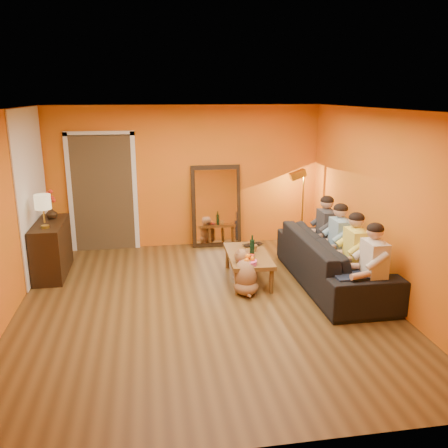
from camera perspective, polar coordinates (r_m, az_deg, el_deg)
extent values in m
cube|color=brown|center=(6.57, -2.34, -9.73)|extent=(5.00, 5.50, 0.00)
cube|color=white|center=(5.95, -2.62, 13.56)|extent=(5.00, 5.50, 0.00)
cube|color=orange|center=(8.81, -4.64, 5.64)|extent=(5.00, 0.00, 2.60)
cube|color=orange|center=(6.88, 18.68, 2.08)|extent=(0.00, 5.50, 2.60)
cube|color=white|center=(8.00, -22.06, 3.55)|extent=(0.02, 1.90, 2.58)
cube|color=#3F2D19|center=(8.94, -14.29, 3.73)|extent=(1.06, 0.30, 2.10)
cube|color=white|center=(8.90, -18.01, 3.39)|extent=(0.08, 0.06, 2.20)
cube|color=white|center=(8.79, -10.64, 3.75)|extent=(0.08, 0.06, 2.20)
cube|color=white|center=(8.68, -14.82, 10.50)|extent=(1.22, 0.06, 0.08)
cube|color=black|center=(8.86, -0.95, 2.19)|extent=(0.92, 0.27, 1.51)
cube|color=white|center=(8.82, -0.91, 2.13)|extent=(0.78, 0.21, 1.35)
cube|color=black|center=(7.97, -20.01, -2.80)|extent=(0.44, 1.18, 0.85)
imported|color=black|center=(7.31, 12.99, -4.27)|extent=(2.59, 1.01, 0.76)
cylinder|color=black|center=(7.19, 3.41, -2.55)|extent=(0.07, 0.07, 0.31)
imported|color=#B27F3F|center=(7.40, 3.64, -2.91)|extent=(0.13, 0.13, 0.10)
imported|color=black|center=(7.63, 3.69, -2.60)|extent=(0.39, 0.32, 0.03)
imported|color=black|center=(7.05, 1.83, -4.12)|extent=(0.22, 0.29, 0.03)
imported|color=red|center=(7.06, 1.89, -3.91)|extent=(0.30, 0.33, 0.02)
imported|color=black|center=(7.03, 1.84, -3.82)|extent=(0.20, 0.24, 0.02)
imported|color=black|center=(8.07, -20.04, 1.25)|extent=(0.18, 0.18, 0.19)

